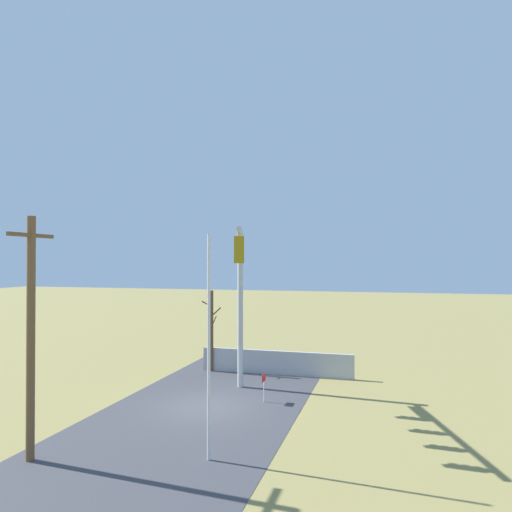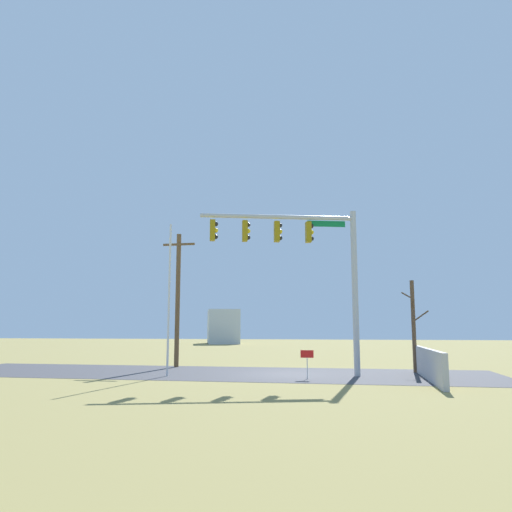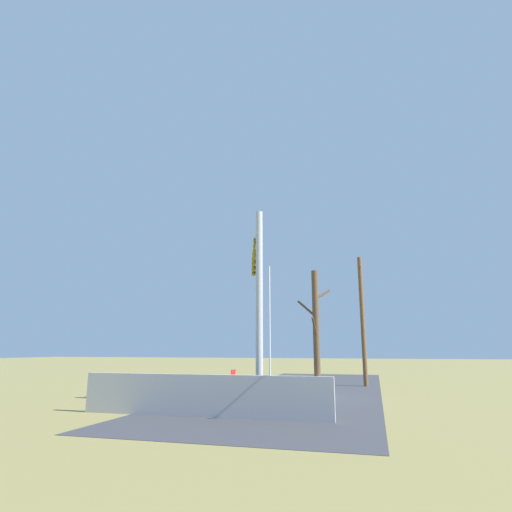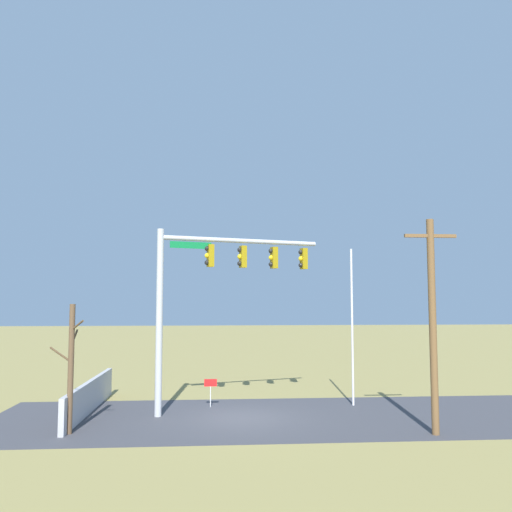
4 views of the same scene
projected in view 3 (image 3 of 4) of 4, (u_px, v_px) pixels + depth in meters
The scene contains 9 objects.
ground_plane at pixel (289, 397), 18.92m from camera, with size 160.00×160.00×0.00m, color olive.
road_surface at pixel (303, 389), 22.68m from camera, with size 28.00×8.00×0.01m, color #3D3D42.
sidewalk_corner at pixel (252, 410), 14.91m from camera, with size 6.00×6.00×0.01m, color #B7B5AD.
retaining_fence at pixel (202, 396), 13.49m from camera, with size 0.20×8.40×1.30m, color #A8A8AD.
signal_mast at pixel (257, 272), 19.23m from camera, with size 7.05×2.35×7.64m.
flagpole at pixel (270, 325), 25.00m from camera, with size 0.10×0.10×7.03m, color silver.
utility_pole at pixel (362, 317), 25.14m from camera, with size 1.90×0.26×7.59m.
bare_tree at pixel (316, 341), 13.03m from camera, with size 1.27×1.02×4.55m.
open_sign at pixel (233, 377), 18.48m from camera, with size 0.56×0.04×1.22m.
Camera 3 is at (19.51, 3.85, 2.11)m, focal length 29.67 mm.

